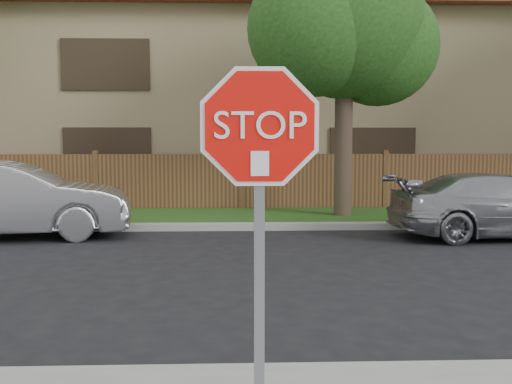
{
  "coord_description": "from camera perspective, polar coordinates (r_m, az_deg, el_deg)",
  "views": [
    {
      "loc": [
        -0.22,
        -5.1,
        2.09
      ],
      "look_at": [
        -0.07,
        -0.9,
        1.7
      ],
      "focal_mm": 42.0,
      "sensor_mm": 36.0,
      "label": 1
    }
  ],
  "objects": [
    {
      "name": "stop_sign",
      "position": [
        3.64,
        0.34,
        1.18
      ],
      "size": [
        1.01,
        0.13,
        2.55
      ],
      "color": "gray",
      "rests_on": "sidewalk_near"
    },
    {
      "name": "grass_strip",
      "position": [
        15.04,
        -1.26,
        -2.42
      ],
      "size": [
        70.0,
        3.0,
        0.12
      ],
      "primitive_type": "cube",
      "color": "#1E4714",
      "rests_on": "ground"
    },
    {
      "name": "sedan_left",
      "position": [
        13.22,
        -22.32,
        -0.72
      ],
      "size": [
        4.97,
        2.32,
        1.58
      ],
      "primitive_type": "imported",
      "rotation": [
        0.0,
        0.0,
        1.71
      ],
      "color": "#A3A4A8",
      "rests_on": "ground"
    },
    {
      "name": "tree_mid",
      "position": [
        15.18,
        8.64,
        15.85
      ],
      "size": [
        4.8,
        3.9,
        7.35
      ],
      "color": "#382B21",
      "rests_on": "ground"
    },
    {
      "name": "far_curb",
      "position": [
        13.41,
        -1.15,
        -3.31
      ],
      "size": [
        70.0,
        0.3,
        0.15
      ],
      "primitive_type": "cube",
      "color": "gray",
      "rests_on": "ground"
    },
    {
      "name": "ground",
      "position": [
        5.52,
        0.37,
        -16.94
      ],
      "size": [
        90.0,
        90.0,
        0.0
      ],
      "primitive_type": "plane",
      "color": "black",
      "rests_on": "ground"
    },
    {
      "name": "apartment_building",
      "position": [
        22.15,
        -1.57,
        9.07
      ],
      "size": [
        35.2,
        9.2,
        7.2
      ],
      "color": "#9D8B62",
      "rests_on": "ground"
    },
    {
      "name": "sedan_right",
      "position": [
        13.33,
        22.28,
        -1.21
      ],
      "size": [
        4.67,
        2.11,
        1.33
      ],
      "primitive_type": "imported",
      "rotation": [
        0.0,
        0.0,
        1.63
      ],
      "color": "#98999E",
      "rests_on": "ground"
    },
    {
      "name": "fence",
      "position": [
        16.56,
        -1.35,
        0.87
      ],
      "size": [
        70.0,
        0.12,
        1.6
      ],
      "primitive_type": "cube",
      "color": "#4C2C1B",
      "rests_on": "ground"
    }
  ]
}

